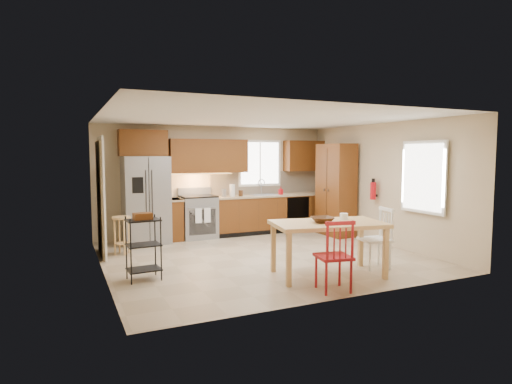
{
  "coord_description": "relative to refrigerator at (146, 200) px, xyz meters",
  "views": [
    {
      "loc": [
        -3.31,
        -6.92,
        1.85
      ],
      "look_at": [
        0.05,
        0.4,
        1.15
      ],
      "focal_mm": 30.0,
      "sensor_mm": 36.0,
      "label": 1
    }
  ],
  "objects": [
    {
      "name": "floor",
      "position": [
        1.7,
        -2.12,
        -0.91
      ],
      "size": [
        5.5,
        5.5,
        0.0
      ],
      "primitive_type": "plane",
      "color": "tan",
      "rests_on": "ground"
    },
    {
      "name": "ceiling",
      "position": [
        1.7,
        -2.12,
        1.59
      ],
      "size": [
        5.5,
        5.0,
        0.02
      ],
      "primitive_type": "cube",
      "color": "silver",
      "rests_on": "ground"
    },
    {
      "name": "wall_back",
      "position": [
        1.7,
        0.38,
        0.34
      ],
      "size": [
        5.5,
        0.02,
        2.5
      ],
      "primitive_type": "cube",
      "color": "#CCB793",
      "rests_on": "ground"
    },
    {
      "name": "wall_front",
      "position": [
        1.7,
        -4.62,
        0.34
      ],
      "size": [
        5.5,
        0.02,
        2.5
      ],
      "primitive_type": "cube",
      "color": "#CCB793",
      "rests_on": "ground"
    },
    {
      "name": "wall_left",
      "position": [
        -1.05,
        -2.12,
        0.34
      ],
      "size": [
        0.02,
        5.0,
        2.5
      ],
      "primitive_type": "cube",
      "color": "#CCB793",
      "rests_on": "ground"
    },
    {
      "name": "wall_right",
      "position": [
        4.45,
        -2.12,
        0.34
      ],
      "size": [
        0.02,
        5.0,
        2.5
      ],
      "primitive_type": "cube",
      "color": "#CCB793",
      "rests_on": "ground"
    },
    {
      "name": "refrigerator",
      "position": [
        0.0,
        0.0,
        0.0
      ],
      "size": [
        0.92,
        0.75,
        1.82
      ],
      "primitive_type": "cube",
      "color": "gray",
      "rests_on": "floor"
    },
    {
      "name": "range_stove",
      "position": [
        1.15,
        0.06,
        -0.45
      ],
      "size": [
        0.76,
        0.63,
        0.92
      ],
      "primitive_type": "cube",
      "color": "gray",
      "rests_on": "floor"
    },
    {
      "name": "base_cabinet_narrow",
      "position": [
        0.6,
        0.08,
        -0.46
      ],
      "size": [
        0.3,
        0.6,
        0.9
      ],
      "primitive_type": "cube",
      "color": "#5F2D11",
      "rests_on": "floor"
    },
    {
      "name": "base_cabinet_run",
      "position": [
        2.99,
        0.08,
        -0.46
      ],
      "size": [
        2.92,
        0.6,
        0.9
      ],
      "primitive_type": "cube",
      "color": "#5F2D11",
      "rests_on": "floor"
    },
    {
      "name": "dishwasher",
      "position": [
        3.55,
        -0.22,
        -0.46
      ],
      "size": [
        0.6,
        0.02,
        0.78
      ],
      "primitive_type": "cube",
      "color": "black",
      "rests_on": "floor"
    },
    {
      "name": "backsplash",
      "position": [
        2.99,
        0.36,
        0.27
      ],
      "size": [
        2.92,
        0.03,
        0.55
      ],
      "primitive_type": "cube",
      "color": "beige",
      "rests_on": "wall_back"
    },
    {
      "name": "upper_over_fridge",
      "position": [
        0.0,
        0.2,
        1.19
      ],
      "size": [
        1.0,
        0.35,
        0.55
      ],
      "primitive_type": "cube",
      "color": "#5D320F",
      "rests_on": "wall_back"
    },
    {
      "name": "upper_left_block",
      "position": [
        1.45,
        0.2,
        0.92
      ],
      "size": [
        1.8,
        0.35,
        0.75
      ],
      "primitive_type": "cube",
      "color": "#5D320F",
      "rests_on": "wall_back"
    },
    {
      "name": "upper_right_block",
      "position": [
        3.95,
        0.2,
        0.92
      ],
      "size": [
        1.0,
        0.35,
        0.75
      ],
      "primitive_type": "cube",
      "color": "#5D320F",
      "rests_on": "wall_back"
    },
    {
      "name": "window_back",
      "position": [
        2.8,
        0.35,
        0.74
      ],
      "size": [
        1.12,
        0.04,
        1.12
      ],
      "primitive_type": "cube",
      "color": "white",
      "rests_on": "wall_back"
    },
    {
      "name": "sink",
      "position": [
        2.8,
        0.08,
        -0.05
      ],
      "size": [
        0.62,
        0.46,
        0.16
      ],
      "primitive_type": "cube",
      "color": "gray",
      "rests_on": "base_cabinet_run"
    },
    {
      "name": "undercab_glow",
      "position": [
        1.15,
        0.17,
        0.52
      ],
      "size": [
        1.6,
        0.3,
        0.01
      ],
      "primitive_type": "cube",
      "color": "#FFBF66",
      "rests_on": "wall_back"
    },
    {
      "name": "soap_bottle",
      "position": [
        3.18,
        -0.02,
        0.09
      ],
      "size": [
        0.09,
        0.09,
        0.19
      ],
      "primitive_type": "imported",
      "color": "#B90C14",
      "rests_on": "base_cabinet_run"
    },
    {
      "name": "paper_towel",
      "position": [
        1.95,
        0.03,
        0.13
      ],
      "size": [
        0.12,
        0.12,
        0.28
      ],
      "primitive_type": "cylinder",
      "color": "white",
      "rests_on": "base_cabinet_run"
    },
    {
      "name": "canister_steel",
      "position": [
        1.75,
        0.03,
        0.08
      ],
      "size": [
        0.11,
        0.11,
        0.18
      ],
      "primitive_type": "cylinder",
      "color": "gray",
      "rests_on": "base_cabinet_run"
    },
    {
      "name": "canister_wood",
      "position": [
        2.15,
        -0.0,
        0.06
      ],
      "size": [
        0.1,
        0.1,
        0.14
      ],
      "primitive_type": "cylinder",
      "color": "#482B13",
      "rests_on": "base_cabinet_run"
    },
    {
      "name": "pantry",
      "position": [
        4.13,
        -0.93,
        0.14
      ],
      "size": [
        0.5,
        0.95,
        2.1
      ],
      "primitive_type": "cube",
      "color": "#5F2D11",
      "rests_on": "floor"
    },
    {
      "name": "fire_extinguisher",
      "position": [
        4.33,
        -1.98,
        0.19
      ],
      "size": [
        0.12,
        0.12,
        0.36
      ],
      "primitive_type": "cylinder",
      "color": "#B90C14",
      "rests_on": "wall_right"
    },
    {
      "name": "window_right",
      "position": [
        4.38,
        -3.27,
        0.54
      ],
      "size": [
        0.04,
        1.02,
        1.32
      ],
      "primitive_type": "cube",
      "color": "white",
      "rests_on": "wall_right"
    },
    {
      "name": "doorway",
      "position": [
        -0.97,
        -0.82,
        0.14
      ],
      "size": [
        0.04,
        0.95,
        2.1
      ],
      "primitive_type": "cube",
      "color": "#8C7A59",
      "rests_on": "wall_left"
    },
    {
      "name": "dining_table",
      "position": [
        2.08,
        -3.64,
        -0.5
      ],
      "size": [
        1.82,
        1.24,
        0.82
      ],
      "primitive_type": null,
      "rotation": [
        0.0,
        0.0,
        -0.19
      ],
      "color": "#E0AD70",
      "rests_on": "floor"
    },
    {
      "name": "chair_red",
      "position": [
        1.73,
        -4.29,
        -0.42
      ],
      "size": [
        0.54,
        0.54,
        0.98
      ],
      "primitive_type": null,
      "rotation": [
        0.0,
        0.0,
        -0.19
      ],
      "color": "#AB1A1E",
      "rests_on": "floor"
    },
    {
      "name": "chair_white",
      "position": [
        3.03,
        -3.59,
        -0.42
      ],
      "size": [
        0.54,
        0.54,
        0.98
      ],
      "primitive_type": null,
      "rotation": [
        0.0,
        0.0,
        1.38
      ],
      "color": "white",
      "rests_on": "floor"
    },
    {
      "name": "table_bowl",
      "position": [
        1.97,
        -3.64,
        -0.08
      ],
      "size": [
        0.4,
        0.4,
        0.08
      ],
      "primitive_type": "imported",
      "rotation": [
        0.0,
        0.0,
        -0.19
      ],
      "color": "#482B13",
      "rests_on": "dining_table"
    },
    {
      "name": "table_jar",
      "position": [
        2.44,
        -3.54,
        -0.05
      ],
      "size": [
        0.15,
        0.15,
        0.15
      ],
      "primitive_type": "cylinder",
      "rotation": [
        0.0,
        0.0,
        -0.19
      ],
      "color": "white",
      "rests_on": "dining_table"
    },
    {
      "name": "bar_stool",
      "position": [
        -0.61,
        -0.85,
        -0.56
      ],
      "size": [
        0.4,
        0.4,
        0.71
      ],
      "primitive_type": null,
      "rotation": [
        0.0,
        0.0,
        0.18
      ],
      "color": "#E0AD70",
      "rests_on": "floor"
    },
    {
      "name": "utility_cart",
      "position": [
        -0.53,
        -2.7,
        -0.44
      ],
      "size": [
        0.49,
        0.4,
        0.95
      ],
      "primitive_type": null,
      "rotation": [
        0.0,
        0.0,
        0.06
      ],
      "color": "black",
      "rests_on": "floor"
    }
  ]
}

